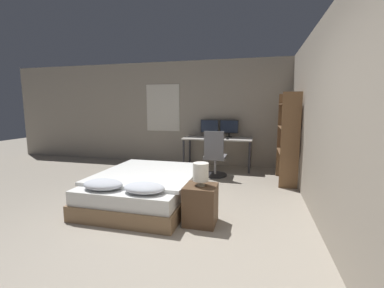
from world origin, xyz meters
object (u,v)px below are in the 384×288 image
(bed, at_px, (146,187))
(keyboard, at_px, (216,139))
(bedside_lamp, at_px, (201,172))
(monitor_right, at_px, (229,127))
(bookshelf, at_px, (288,135))
(nightstand, at_px, (201,205))
(desk, at_px, (218,141))
(computer_mouse, at_px, (227,139))
(monitor_left, at_px, (210,127))
(office_chair, at_px, (215,159))

(bed, bearing_deg, keyboard, 71.83)
(bedside_lamp, relative_size, monitor_right, 0.64)
(keyboard, distance_m, bookshelf, 1.68)
(nightstand, distance_m, monitor_right, 3.41)
(bed, relative_size, bedside_lamp, 6.66)
(monitor_right, bearing_deg, desk, -135.31)
(bed, relative_size, computer_mouse, 28.28)
(bedside_lamp, bearing_deg, computer_mouse, 89.80)
(monitor_right, bearing_deg, bedside_lamp, -89.85)
(bed, relative_size, monitor_right, 4.29)
(bed, bearing_deg, bookshelf, 35.74)
(bed, xyz_separation_m, bedside_lamp, (1.01, -0.54, 0.45))
(bookshelf, bearing_deg, keyboard, 156.97)
(keyboard, relative_size, computer_mouse, 5.08)
(bed, bearing_deg, computer_mouse, 66.02)
(desk, relative_size, monitor_left, 3.62)
(desk, xyz_separation_m, monitor_left, (-0.25, 0.25, 0.33))
(monitor_right, distance_m, computer_mouse, 0.54)
(desk, height_order, monitor_left, monitor_left)
(bedside_lamp, height_order, office_chair, office_chair)
(bed, height_order, bedside_lamp, bedside_lamp)
(monitor_left, xyz_separation_m, bookshelf, (1.78, -1.14, -0.04))
(keyboard, bearing_deg, bookshelf, -23.03)
(bookshelf, bearing_deg, nightstand, -120.24)
(bedside_lamp, xyz_separation_m, keyboard, (-0.26, 2.84, 0.08))
(bedside_lamp, distance_m, desk, 3.09)
(bedside_lamp, relative_size, keyboard, 0.84)
(nightstand, bearing_deg, computer_mouse, 89.80)
(office_chair, distance_m, bookshelf, 1.59)
(bedside_lamp, distance_m, monitor_left, 3.38)
(keyboard, bearing_deg, monitor_left, 116.97)
(monitor_left, height_order, monitor_right, same)
(computer_mouse, bearing_deg, keyboard, 180.00)
(bed, bearing_deg, monitor_left, 79.72)
(monitor_right, height_order, keyboard, monitor_right)
(desk, height_order, monitor_right, monitor_right)
(monitor_right, bearing_deg, monitor_left, 180.00)
(bedside_lamp, distance_m, computer_mouse, 2.84)
(monitor_right, bearing_deg, office_chair, -100.68)
(office_chair, bearing_deg, bookshelf, -5.29)
(bed, xyz_separation_m, monitor_left, (0.51, 2.79, 0.77))
(desk, distance_m, office_chair, 0.81)
(nightstand, bearing_deg, bed, 151.83)
(nightstand, xyz_separation_m, computer_mouse, (0.01, 2.84, 0.53))
(bed, xyz_separation_m, keyboard, (0.75, 2.30, 0.54))
(keyboard, xyz_separation_m, office_chair, (0.06, -0.52, -0.38))
(nightstand, height_order, keyboard, keyboard)
(desk, bearing_deg, office_chair, -85.51)
(bedside_lamp, relative_size, office_chair, 0.29)
(bed, relative_size, nightstand, 3.85)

